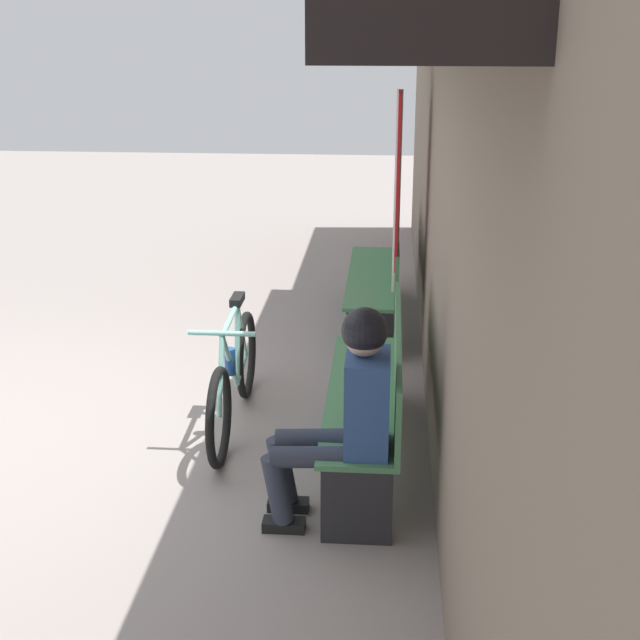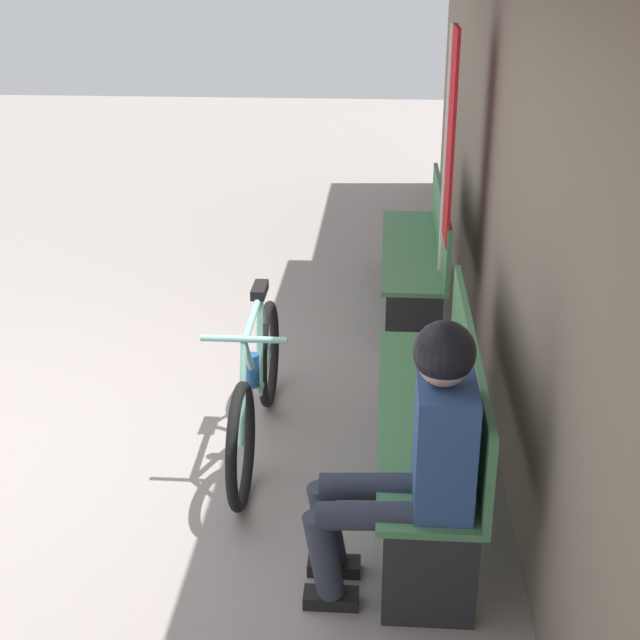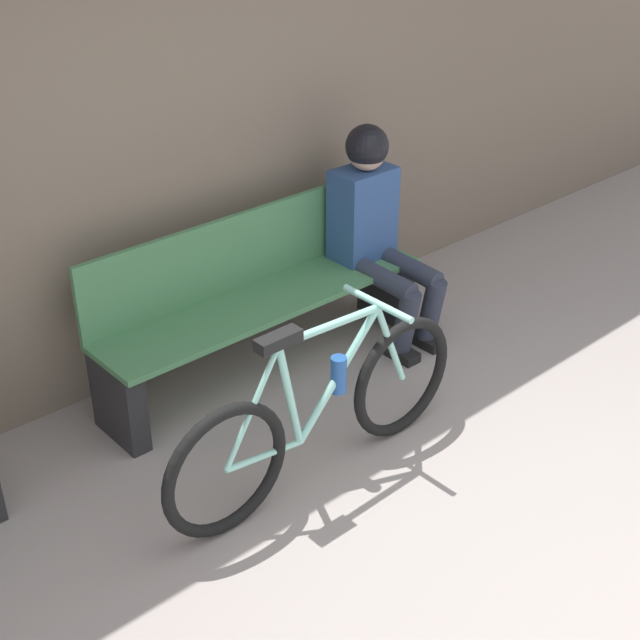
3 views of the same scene
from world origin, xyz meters
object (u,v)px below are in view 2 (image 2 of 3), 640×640
object	(u,v)px
bicycle	(256,390)
park_bench_far	(420,251)
banner_pole	(449,154)
park_bench_near	(436,419)
person_seated	(417,446)

from	to	relation	value
bicycle	park_bench_far	size ratio (longest dim) A/B	0.85
banner_pole	park_bench_near	bearing A→B (deg)	-3.87
person_seated	banner_pole	distance (m)	2.63
park_bench_near	bicycle	xyz separation A→B (m)	(-0.37, -0.89, -0.07)
park_bench_near	bicycle	distance (m)	0.97
park_bench_near	park_bench_far	bearing A→B (deg)	179.99
person_seated	park_bench_far	bearing A→B (deg)	177.85
banner_pole	park_bench_far	bearing A→B (deg)	-168.93
person_seated	banner_pole	world-z (taller)	banner_pole
person_seated	park_bench_far	distance (m)	3.21
park_bench_near	park_bench_far	xyz separation A→B (m)	(-2.48, 0.00, 0.00)
bicycle	park_bench_far	xyz separation A→B (m)	(-2.11, 0.89, 0.07)
park_bench_near	person_seated	size ratio (longest dim) A/B	1.57
park_bench_near	banner_pole	size ratio (longest dim) A/B	0.93
bicycle	park_bench_far	distance (m)	2.30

